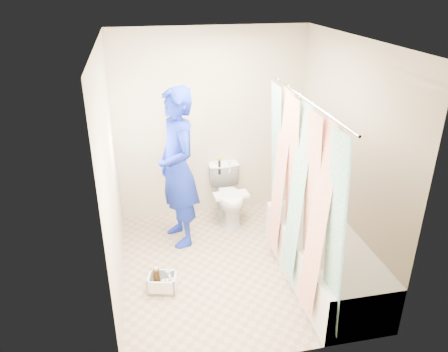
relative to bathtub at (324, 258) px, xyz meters
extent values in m
plane|color=tan|center=(-0.85, 0.43, -0.27)|extent=(2.60, 2.60, 0.00)
cube|color=silver|center=(-0.85, 0.43, 2.13)|extent=(2.40, 2.60, 0.02)
cube|color=#BEB392|center=(-0.85, 1.73, 0.93)|extent=(2.40, 0.02, 2.40)
cube|color=#BEB392|center=(-0.85, -0.88, 0.93)|extent=(2.40, 0.02, 2.40)
cube|color=#BEB392|center=(-2.05, 0.43, 0.93)|extent=(0.02, 2.60, 2.40)
cube|color=#BEB392|center=(0.35, 0.43, 0.93)|extent=(0.02, 2.60, 2.40)
cube|color=white|center=(0.00, 0.00, -0.02)|extent=(0.70, 1.75, 0.50)
cube|color=white|center=(0.00, 0.00, 0.19)|extent=(0.58, 1.63, 0.06)
cylinder|color=silver|center=(-0.33, 0.00, 1.68)|extent=(0.02, 1.90, 0.02)
cube|color=white|center=(-0.33, 0.00, 0.75)|extent=(0.06, 1.75, 1.80)
imported|color=white|center=(-0.69, 1.41, 0.09)|extent=(0.42, 0.71, 0.71)
cube|color=white|center=(-0.69, 1.30, 0.15)|extent=(0.44, 0.21, 0.03)
cylinder|color=black|center=(-0.78, 1.60, 0.41)|extent=(0.03, 0.03, 0.21)
cylinder|color=gold|center=(-0.78, 1.60, 0.53)|extent=(0.06, 0.06, 0.03)
cylinder|color=white|center=(-0.64, 1.60, 0.40)|extent=(0.03, 0.03, 0.17)
imported|color=#0F3897|center=(-1.36, 1.08, 0.66)|extent=(0.60, 0.77, 1.87)
cube|color=white|center=(-1.65, 0.18, -0.25)|extent=(0.32, 0.28, 0.03)
cube|color=white|center=(-1.78, 0.21, -0.18)|extent=(0.07, 0.22, 0.17)
cube|color=white|center=(-1.52, 0.15, -0.18)|extent=(0.07, 0.22, 0.17)
cube|color=white|center=(-1.67, 0.08, -0.18)|extent=(0.28, 0.08, 0.17)
cube|color=white|center=(-1.63, 0.28, -0.18)|extent=(0.28, 0.08, 0.17)
cylinder|color=#3C220C|center=(-1.70, 0.23, -0.15)|extent=(0.07, 0.07, 0.19)
cylinder|color=white|center=(-1.58, 0.21, -0.16)|extent=(0.06, 0.06, 0.17)
cylinder|color=beige|center=(-1.64, 0.13, -0.18)|extent=(0.04, 0.04, 0.12)
cylinder|color=#3C220C|center=(-1.73, 0.14, -0.21)|extent=(0.06, 0.06, 0.06)
cylinder|color=gold|center=(-1.73, 0.14, -0.18)|extent=(0.06, 0.06, 0.01)
imported|color=white|center=(-1.58, 0.12, -0.15)|extent=(0.09, 0.09, 0.18)
camera|label=1|loc=(-1.77, -3.43, 2.66)|focal=35.00mm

